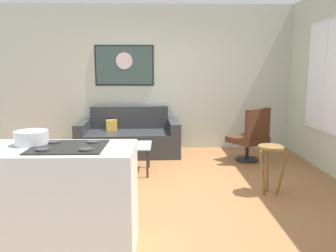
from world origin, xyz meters
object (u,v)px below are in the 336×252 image
object	(u,v)px
armchair	(251,136)
mixing_bowl	(31,138)
coffee_table	(120,147)
wall_painting	(124,65)
couch	(129,139)
bar_stool	(271,157)

from	to	relation	value
armchair	mixing_bowl	world-z (taller)	mixing_bowl
coffee_table	mixing_bowl	distance (m)	2.27
coffee_table	mixing_bowl	xyz separation A→B (m)	(-0.47, -2.14, 0.58)
mixing_bowl	coffee_table	bearing A→B (deg)	77.55
mixing_bowl	wall_painting	xyz separation A→B (m)	(0.39, 3.77, 0.66)
armchair	mixing_bowl	xyz separation A→B (m)	(-2.64, -2.72, 0.53)
couch	mixing_bowl	size ratio (longest dim) A/B	6.67
bar_stool	couch	bearing A→B (deg)	133.44
armchair	coffee_table	bearing A→B (deg)	-165.10
armchair	wall_painting	size ratio (longest dim) A/B	0.82
coffee_table	armchair	size ratio (longest dim) A/B	1.03
armchair	bar_stool	bearing A→B (deg)	-95.69
mixing_bowl	wall_painting	distance (m)	3.85
armchair	mixing_bowl	distance (m)	3.82
armchair	wall_painting	world-z (taller)	wall_painting
bar_stool	mixing_bowl	world-z (taller)	mixing_bowl
armchair	mixing_bowl	bearing A→B (deg)	-134.12
coffee_table	wall_painting	distance (m)	2.05
coffee_table	mixing_bowl	size ratio (longest dim) A/B	3.37
couch	wall_painting	size ratio (longest dim) A/B	1.67
bar_stool	wall_painting	xyz separation A→B (m)	(-2.09, 2.56, 1.16)
mixing_bowl	armchair	bearing A→B (deg)	45.88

